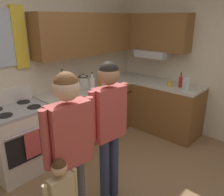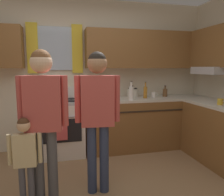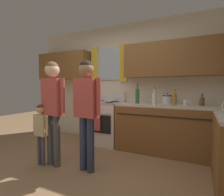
{
  "view_description": "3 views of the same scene",
  "coord_description": "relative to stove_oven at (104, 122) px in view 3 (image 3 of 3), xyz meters",
  "views": [
    {
      "loc": [
        -1.56,
        -1.21,
        1.99
      ],
      "look_at": [
        0.44,
        0.59,
        1.06
      ],
      "focal_mm": 37.18,
      "sensor_mm": 36.0,
      "label": 1
    },
    {
      "loc": [
        -0.35,
        -2.07,
        1.43
      ],
      "look_at": [
        0.33,
        0.74,
        1.03
      ],
      "focal_mm": 35.28,
      "sensor_mm": 36.0,
      "label": 2
    },
    {
      "loc": [
        1.51,
        -1.83,
        1.22
      ],
      "look_at": [
        0.17,
        0.87,
        1.03
      ],
      "focal_mm": 28.62,
      "sensor_mm": 36.0,
      "label": 3
    }
  ],
  "objects": [
    {
      "name": "bottle_milk_white",
      "position": [
        1.14,
        -0.24,
        0.55
      ],
      "size": [
        0.08,
        0.08,
        0.31
      ],
      "color": "white",
      "rests_on": "kitchen_counter_run"
    },
    {
      "name": "bottle_oil_amber",
      "position": [
        1.45,
        -0.07,
        0.54
      ],
      "size": [
        0.06,
        0.06,
        0.29
      ],
      "color": "#B27223",
      "rests_on": "kitchen_counter_run"
    },
    {
      "name": "back_wall_unit",
      "position": [
        0.39,
        0.27,
        1.01
      ],
      "size": [
        4.6,
        0.42,
        2.6
      ],
      "color": "beige",
      "rests_on": "ground"
    },
    {
      "name": "bottle_wine_green",
      "position": [
        0.75,
        -0.02,
        0.58
      ],
      "size": [
        0.08,
        0.08,
        0.39
      ],
      "color": "#2D6633",
      "rests_on": "kitchen_counter_run"
    },
    {
      "name": "mug_ceramic_white",
      "position": [
        1.64,
        -0.01,
        0.48
      ],
      "size": [
        0.13,
        0.08,
        0.09
      ],
      "color": "white",
      "rests_on": "kitchen_counter_run"
    },
    {
      "name": "ground_plane",
      "position": [
        0.35,
        -1.54,
        -0.47
      ],
      "size": [
        12.0,
        12.0,
        0.0
      ],
      "primitive_type": "plane",
      "color": "#93704C"
    },
    {
      "name": "stovetop_kettle",
      "position": [
        1.29,
        0.15,
        0.53
      ],
      "size": [
        0.27,
        0.2,
        0.21
      ],
      "color": "silver",
      "rests_on": "kitchen_counter_run"
    },
    {
      "name": "kitchen_counter_run",
      "position": [
        1.8,
        -0.31,
        -0.02
      ],
      "size": [
        2.26,
        1.78,
        0.9
      ],
      "color": "brown",
      "rests_on": "ground"
    },
    {
      "name": "adult_in_plaid",
      "position": [
        0.4,
        -1.26,
        0.54
      ],
      "size": [
        0.5,
        0.22,
        1.6
      ],
      "color": "#2D3856",
      "rests_on": "ground"
    },
    {
      "name": "stove_oven",
      "position": [
        0.0,
        0.0,
        0.0
      ],
      "size": [
        0.75,
        0.67,
        1.1
      ],
      "color": "silver",
      "rests_on": "ground"
    },
    {
      "name": "adult_holding_child",
      "position": [
        -0.17,
        -1.34,
        0.54
      ],
      "size": [
        0.5,
        0.22,
        1.61
      ],
      "color": "#4C4C51",
      "rests_on": "ground"
    },
    {
      "name": "bottle_squat_brown",
      "position": [
        1.89,
        0.05,
        0.51
      ],
      "size": [
        0.08,
        0.08,
        0.21
      ],
      "color": "brown",
      "rests_on": "kitchen_counter_run"
    },
    {
      "name": "small_child",
      "position": [
        -0.35,
        -1.42,
        0.13
      ],
      "size": [
        0.32,
        0.13,
        0.95
      ],
      "color": "#4C4C56",
      "rests_on": "ground"
    }
  ]
}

